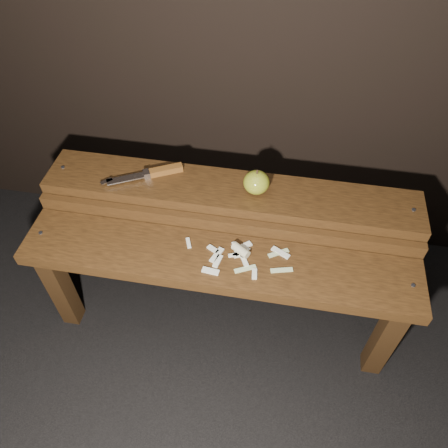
% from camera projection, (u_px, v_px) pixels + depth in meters
% --- Properties ---
extents(ground, '(60.00, 60.00, 0.00)m').
position_uv_depth(ground, '(221.00, 315.00, 1.64)').
color(ground, black).
extents(bench_front_tier, '(1.20, 0.20, 0.42)m').
position_uv_depth(bench_front_tier, '(217.00, 274.00, 1.33)').
color(bench_front_tier, black).
rests_on(bench_front_tier, ground).
extents(bench_rear_tier, '(1.20, 0.21, 0.50)m').
position_uv_depth(bench_rear_tier, '(230.00, 208.00, 1.44)').
color(bench_rear_tier, black).
rests_on(bench_rear_tier, ground).
extents(apple, '(0.08, 0.08, 0.09)m').
position_uv_depth(apple, '(256.00, 182.00, 1.34)').
color(apple, olive).
rests_on(apple, bench_rear_tier).
extents(knife, '(0.25, 0.14, 0.02)m').
position_uv_depth(knife, '(156.00, 172.00, 1.41)').
color(knife, brown).
rests_on(knife, bench_rear_tier).
extents(apple_scraps, '(0.33, 0.14, 0.03)m').
position_uv_depth(apple_scraps, '(240.00, 254.00, 1.29)').
color(apple_scraps, beige).
rests_on(apple_scraps, bench_front_tier).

